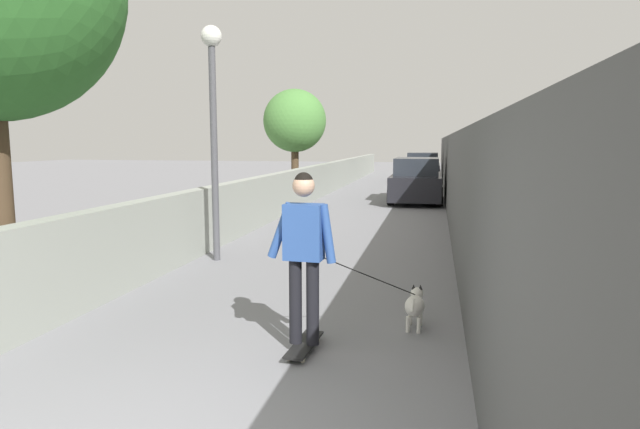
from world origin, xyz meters
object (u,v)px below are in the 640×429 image
tree_left_near (295,121)px  person_skateboarder (304,244)px  skateboard (304,345)px  dog (415,305)px  lamp_post (213,101)px  car_far (423,169)px  car_near (417,181)px

tree_left_near → person_skateboarder: 17.07m
tree_left_near → skateboard: bearing=-165.3°
dog → person_skateboarder: bearing=131.6°
lamp_post → skateboard: 5.41m
lamp_post → car_far: 20.01m
tree_left_near → lamp_post: 12.64m
tree_left_near → person_skateboarder: (-16.41, -4.31, -1.81)m
skateboard → car_far: size_ratio=0.20×
tree_left_near → car_near: size_ratio=0.99×
tree_left_near → car_near: bearing=-112.1°
dog → car_far: bearing=1.1°
dog → car_far: (22.59, 0.44, 0.44)m
dog → lamp_post: bearing=50.8°
lamp_post → car_near: size_ratio=0.97×
lamp_post → dog: lamp_post is taller
tree_left_near → person_skateboarder: size_ratio=2.41×
tree_left_near → lamp_post: (-12.52, -1.76, -0.10)m
car_near → tree_left_near: bearing=67.9°
lamp_post → person_skateboarder: (-3.90, -2.55, -1.71)m
person_skateboarder → dog: bearing=-48.4°
lamp_post → dog: size_ratio=3.22×
person_skateboarder → car_near: 14.43m
lamp_post → car_near: 11.18m
skateboard → person_skateboarder: (-0.00, 0.00, 1.04)m
dog → car_far: size_ratio=0.32×
lamp_post → car_far: (19.64, -3.17, -2.10)m
car_far → skateboard: bearing=178.5°
tree_left_near → car_near: 5.76m
skateboard → dog: 1.44m
person_skateboarder → lamp_post: bearing=33.2°
person_skateboarder → car_far: size_ratio=0.43×
skateboard → tree_left_near: bearing=14.7°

